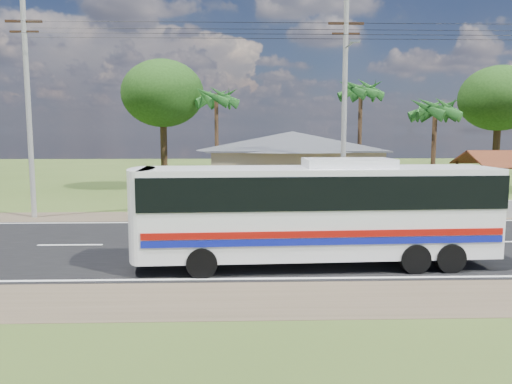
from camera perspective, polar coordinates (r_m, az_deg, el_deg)
ground at (r=19.89m, az=5.06°, el=-5.92°), size 120.00×120.00×0.00m
road at (r=19.89m, az=5.06°, el=-5.89°), size 120.00×16.00×0.03m
house at (r=32.47m, az=4.12°, el=3.83°), size 12.40×10.00×5.00m
waiting_shed at (r=31.76m, az=27.14°, el=3.16°), size 5.20×4.48×3.35m
utility_poles at (r=26.25m, az=9.35°, el=9.82°), size 32.80×2.22×11.00m
palm_near at (r=32.51m, az=19.81°, el=8.85°), size 2.80×2.80×6.70m
palm_mid at (r=35.84m, az=11.89°, el=11.23°), size 2.80×2.80×8.20m
palm_far at (r=35.35m, az=-4.57°, el=10.63°), size 2.80×2.80×7.70m
tree_behind_house at (r=37.76m, az=-10.61°, el=10.97°), size 6.00×6.00×9.61m
tree_behind_shed at (r=39.80m, az=26.03°, el=9.55°), size 5.60×5.60×9.02m
coach_bus at (r=16.38m, az=7.22°, el=-1.52°), size 11.53×2.92×3.55m
motorcycle at (r=24.86m, az=4.06°, el=-2.15°), size 1.95×1.10×0.97m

